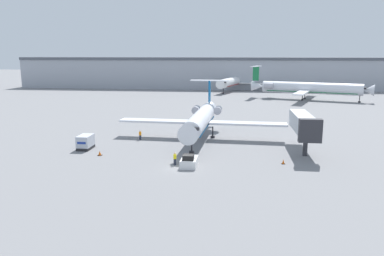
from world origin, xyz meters
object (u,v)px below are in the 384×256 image
Objects in this scene: airplane_parked_far_left at (308,88)px; jet_bridge at (303,124)px; worker_near_tug at (175,158)px; airplane_main at (201,119)px; airplane_parked_far_right at (236,81)px; luggage_cart at (85,142)px; traffic_cone_left at (100,153)px; pushback_tug at (189,161)px; traffic_cone_right at (283,162)px; worker_by_wing at (140,135)px.

jet_bridge is at bearing -100.87° from airplane_parked_far_left.
jet_bridge is (18.87, 9.58, 3.52)m from worker_near_tug.
airplane_main is 94.10m from airplane_parked_far_right.
airplane_main is 20.62m from luggage_cart.
luggage_cart is at bearing 135.87° from traffic_cone_left.
airplane_parked_far_left is at bearing 69.24° from pushback_tug.
luggage_cart is 106.40m from airplane_parked_far_right.
airplane_main reaches higher than traffic_cone_right.
traffic_cone_left is at bearing -120.38° from airplane_parked_far_left.
traffic_cone_left is 0.02× the size of airplane_parked_far_right.
worker_by_wing is at bearing 152.59° from traffic_cone_right.
pushback_tug is 0.10× the size of airplane_parked_far_left.
airplane_parked_far_right is 2.99× the size of jet_bridge.
traffic_cone_left is (3.69, -3.58, -0.80)m from luggage_cart.
traffic_cone_left reaches higher than traffic_cone_right.
worker_near_tug is (15.87, -7.07, -0.21)m from luggage_cart.
worker_near_tug is at bearing -24.00° from luggage_cart.
traffic_cone_left is 0.02× the size of airplane_parked_far_left.
airplane_parked_far_right is (-24.20, 31.41, -0.11)m from airplane_parked_far_left.
airplane_main reaches higher than worker_near_tug.
pushback_tug is at bearing -110.76° from airplane_parked_far_left.
airplane_main is at bearing 82.78° from worker_near_tug.
worker_near_tug is at bearing 168.62° from pushback_tug.
traffic_cone_right is at bearing 8.21° from worker_near_tug.
worker_by_wing is 0.13× the size of jet_bridge.
traffic_cone_left is at bearing 177.25° from traffic_cone_right.
airplane_parked_far_right is (20.24, 107.22, 3.53)m from traffic_cone_left.
airplane_parked_far_left is at bearing 67.86° from worker_near_tug.
traffic_cone_left is 0.05× the size of jet_bridge.
airplane_parked_far_right is at bearing 86.38° from airplane_main.
worker_by_wing is (-10.82, -2.28, -2.77)m from airplane_main.
jet_bridge is (27.56, -4.93, 3.54)m from worker_by_wing.
jet_bridge is at bearing 4.13° from luggage_cart.
luggage_cart is (-17.91, 7.48, 0.46)m from pushback_tug.
airplane_main is 19.82m from traffic_cone_right.
luggage_cart is 34.99m from jet_bridge.
luggage_cart is at bearing -151.63° from airplane_main.
worker_near_tug is at bearing -171.79° from traffic_cone_right.
airplane_main reaches higher than pushback_tug.
traffic_cone_right is at bearing -27.41° from worker_by_wing.
worker_near_tug reaches higher than traffic_cone_right.
pushback_tug is 5.46× the size of traffic_cone_left.
worker_near_tug is 0.05× the size of airplane_parked_far_right.
jet_bridge reaches higher than traffic_cone_left.
worker_by_wing is at bearing -168.08° from airplane_main.
worker_near_tug reaches higher than traffic_cone_left.
pushback_tug is 1.19× the size of luggage_cart.
airplane_main is 0.79× the size of airplane_parked_far_right.
traffic_cone_left is at bearing -168.90° from jet_bridge.
pushback_tug is 19.42m from luggage_cart.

